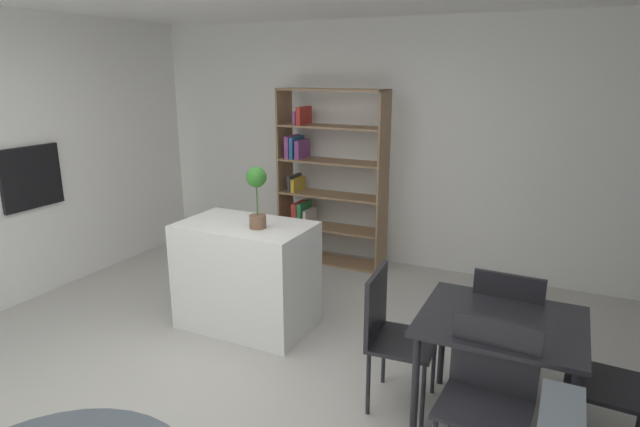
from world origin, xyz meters
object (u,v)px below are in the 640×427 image
object	(u,v)px
potted_plant_on_island	(257,191)
dining_table	(501,333)
built_in_oven	(31,177)
dining_chair_far	(507,320)
open_bookshelf	(322,180)
dining_chair_island_side	(390,326)
dining_chair_window_side	(632,375)
dining_chair_near	(489,388)
kitchen_island	(247,275)

from	to	relation	value
potted_plant_on_island	dining_table	size ratio (longest dim) A/B	0.54
built_in_oven	potted_plant_on_island	world-z (taller)	built_in_oven
built_in_oven	dining_chair_far	size ratio (longest dim) A/B	0.68
potted_plant_on_island	dining_chair_far	xyz separation A→B (m)	(1.97, -0.03, -0.68)
open_bookshelf	dining_chair_island_side	size ratio (longest dim) A/B	2.15
dining_chair_window_side	dining_chair_far	size ratio (longest dim) A/B	1.06
built_in_oven	potted_plant_on_island	size ratio (longest dim) A/B	1.22
built_in_oven	potted_plant_on_island	xyz separation A→B (m)	(2.35, 0.26, 0.04)
potted_plant_on_island	dining_chair_near	distance (m)	2.28
dining_chair_window_side	dining_chair_near	bearing A→B (deg)	-54.49
open_bookshelf	dining_table	distance (m)	3.23
built_in_oven	dining_chair_far	bearing A→B (deg)	2.98
built_in_oven	dining_chair_window_side	xyz separation A→B (m)	(5.02, -0.21, -0.62)
dining_table	dining_chair_far	size ratio (longest dim) A/B	1.04
built_in_oven	open_bookshelf	distance (m)	2.94
dining_chair_near	dining_chair_window_side	size ratio (longest dim) A/B	0.93
dining_table	dining_chair_far	xyz separation A→B (m)	(-0.00, 0.43, -0.11)
open_bookshelf	dining_chair_window_side	bearing A→B (deg)	-37.78
kitchen_island	dining_chair_window_side	bearing A→B (deg)	-10.42
dining_table	open_bookshelf	bearing A→B (deg)	134.73
built_in_oven	dining_chair_far	xyz separation A→B (m)	(4.33, 0.23, -0.64)
potted_plant_on_island	dining_chair_far	distance (m)	2.09
open_bookshelf	dining_table	world-z (taller)	open_bookshelf
built_in_oven	dining_chair_far	world-z (taller)	built_in_oven
dining_chair_window_side	built_in_oven	bearing A→B (deg)	-89.12
kitchen_island	dining_chair_island_side	bearing A→B (deg)	-19.74
dining_chair_island_side	dining_chair_near	bearing A→B (deg)	-126.32
dining_table	dining_chair_window_side	distance (m)	0.70
dining_table	dining_chair_near	bearing A→B (deg)	-89.31
potted_plant_on_island	dining_table	xyz separation A→B (m)	(1.98, -0.46, -0.57)
dining_table	dining_chair_near	xyz separation A→B (m)	(0.01, -0.44, -0.11)
dining_table	dining_chair_island_side	xyz separation A→B (m)	(-0.68, -0.01, -0.11)
dining_chair_near	dining_chair_far	xyz separation A→B (m)	(-0.01, 0.87, -0.00)
kitchen_island	dining_chair_island_side	world-z (taller)	kitchen_island
dining_chair_far	built_in_oven	bearing A→B (deg)	4.63
dining_chair_near	potted_plant_on_island	bearing A→B (deg)	158.91
dining_chair_island_side	open_bookshelf	bearing A→B (deg)	30.27
dining_table	built_in_oven	bearing A→B (deg)	177.26
built_in_oven	kitchen_island	xyz separation A→B (m)	(2.19, 0.31, -0.72)
dining_chair_near	dining_chair_island_side	xyz separation A→B (m)	(-0.69, 0.43, 0.00)
open_bookshelf	dining_chair_island_side	distance (m)	2.81
potted_plant_on_island	dining_chair_window_side	world-z (taller)	potted_plant_on_island
potted_plant_on_island	dining_chair_island_side	bearing A→B (deg)	-20.04
built_in_oven	dining_chair_island_side	xyz separation A→B (m)	(3.64, -0.21, -0.64)
built_in_oven	dining_chair_window_side	world-z (taller)	built_in_oven
open_bookshelf	built_in_oven	bearing A→B (deg)	-134.87
built_in_oven	dining_chair_island_side	world-z (taller)	built_in_oven
built_in_oven	dining_chair_near	xyz separation A→B (m)	(4.33, -0.65, -0.64)
dining_chair_near	dining_chair_far	size ratio (longest dim) A/B	0.98
potted_plant_on_island	open_bookshelf	xyz separation A→B (m)	(-0.28, 1.82, -0.27)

